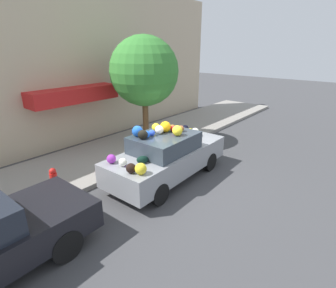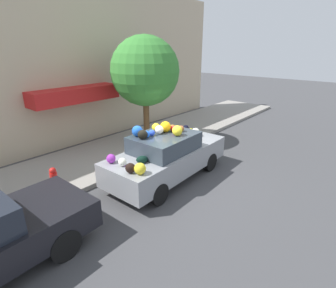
% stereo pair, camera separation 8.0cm
% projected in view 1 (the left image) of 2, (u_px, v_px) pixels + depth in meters
% --- Properties ---
extents(ground_plane, '(60.00, 60.00, 0.00)m').
position_uv_depth(ground_plane, '(165.00, 176.00, 8.47)').
color(ground_plane, '#424244').
extents(sidewalk_curb, '(24.00, 3.20, 0.15)m').
position_uv_depth(sidewalk_curb, '(112.00, 153.00, 10.07)').
color(sidewalk_curb, gray).
rests_on(sidewalk_curb, ground).
extents(building_facade, '(18.00, 1.20, 6.40)m').
position_uv_depth(building_facade, '(70.00, 68.00, 10.32)').
color(building_facade, '#C6B293').
rests_on(building_facade, ground).
extents(street_tree, '(2.69, 2.69, 4.24)m').
position_uv_depth(street_tree, '(144.00, 71.00, 10.12)').
color(street_tree, brown).
rests_on(street_tree, sidewalk_curb).
extents(fire_hydrant, '(0.20, 0.20, 0.70)m').
position_uv_depth(fire_hydrant, '(54.00, 180.00, 7.22)').
color(fire_hydrant, red).
rests_on(fire_hydrant, sidewalk_curb).
extents(art_car, '(4.27, 1.79, 1.83)m').
position_uv_depth(art_car, '(167.00, 155.00, 8.08)').
color(art_car, gray).
rests_on(art_car, ground).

